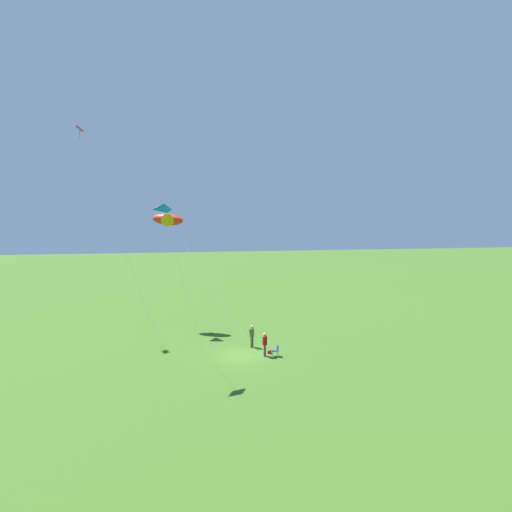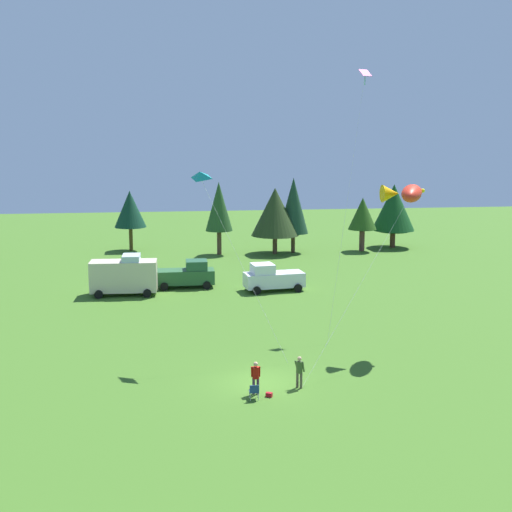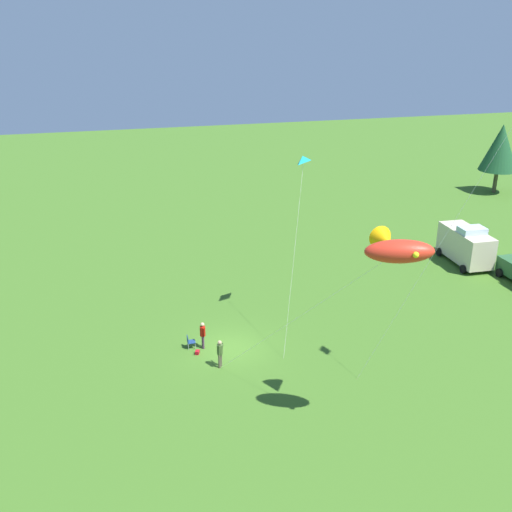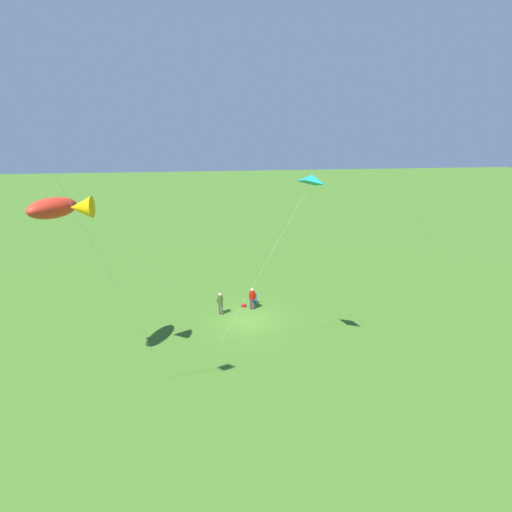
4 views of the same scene
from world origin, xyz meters
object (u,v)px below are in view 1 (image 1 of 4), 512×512
person_spectator (265,342)px  kite_delta_teal (164,207)px  kite_large_fish (168,220)px  person_kite_flyer (252,334)px  kite_diamond_rainbow (85,143)px  folding_chair (276,350)px  backpack_on_grass (270,352)px

person_spectator → kite_delta_teal: bearing=21.4°
kite_large_fish → person_kite_flyer: bearing=-140.5°
kite_diamond_rainbow → kite_delta_teal: bearing=-149.9°
folding_chair → backpack_on_grass: folding_chair is taller
person_kite_flyer → folding_chair: person_kite_flyer is taller
backpack_on_grass → kite_large_fish: bearing=38.0°
person_kite_flyer → person_spectator: 2.47m
kite_delta_teal → backpack_on_grass: bearing=-67.9°
backpack_on_grass → kite_delta_teal: size_ratio=0.03×
person_kite_flyer → kite_large_fish: bearing=-16.0°
person_spectator → folding_chair: bearing=169.4°
folding_chair → kite_delta_teal: bearing=16.7°
person_kite_flyer → kite_large_fish: (7.74, 6.39, 8.66)m
person_spectator → kite_large_fish: size_ratio=0.17×
person_kite_flyer → backpack_on_grass: 2.26m
folding_chair → person_spectator: person_spectator is taller
person_kite_flyer → kite_large_fish: 13.26m
folding_chair → kite_delta_teal: 13.16m
folding_chair → kite_delta_teal: (-2.22, 7.78, 10.38)m
person_kite_flyer → backpack_on_grass: bearing=155.3°
person_kite_flyer → kite_delta_teal: (-4.81, 6.40, 9.85)m
person_spectator → kite_delta_teal: (-2.40, 6.98, 9.85)m
kite_large_fish → kite_diamond_rainbow: size_ratio=0.59×
person_kite_flyer → folding_chair: bearing=152.5°
backpack_on_grass → kite_diamond_rainbow: bearing=59.0°
folding_chair → kite_large_fish: kite_large_fish is taller
folding_chair → kite_delta_teal: kite_delta_teal is taller
kite_delta_teal → kite_diamond_rainbow: bearing=30.1°
backpack_on_grass → kite_large_fish: (9.52, 7.45, 9.57)m
folding_chair → backpack_on_grass: (0.81, 0.31, -0.38)m
kite_diamond_rainbow → backpack_on_grass: bearing=-121.0°
backpack_on_grass → kite_delta_teal: 13.44m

